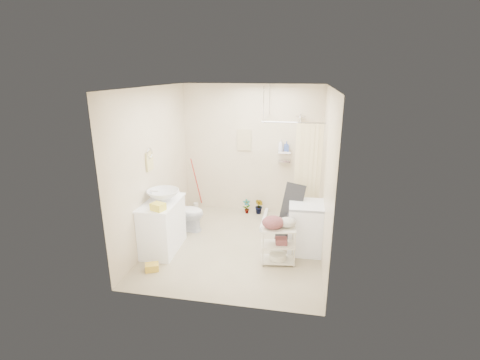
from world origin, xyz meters
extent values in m
plane|color=tan|center=(0.00, 0.00, 0.00)|extent=(3.20, 3.20, 0.00)
cube|color=silver|center=(0.00, 0.00, 2.60)|extent=(2.80, 3.20, 0.04)
cube|color=beige|center=(0.00, 1.60, 1.30)|extent=(2.80, 0.04, 2.60)
cube|color=beige|center=(0.00, -1.60, 1.30)|extent=(2.80, 0.04, 2.60)
cube|color=beige|center=(-1.40, 0.00, 1.30)|extent=(0.04, 3.20, 2.60)
cube|color=beige|center=(1.40, 0.00, 1.30)|extent=(0.04, 3.20, 2.60)
cube|color=white|center=(-1.16, -0.37, 0.42)|extent=(0.56, 0.97, 0.84)
imported|color=silver|center=(-1.14, -0.31, 0.93)|extent=(0.63, 0.63, 0.18)
cube|color=yellow|center=(-1.06, -0.71, 0.89)|extent=(0.24, 0.21, 0.11)
cube|color=gold|center=(-1.08, -1.03, 0.08)|extent=(0.34, 0.31, 0.15)
imported|color=silver|center=(-1.04, 0.41, 0.35)|extent=(0.72, 0.45, 0.70)
imported|color=brown|center=(-0.06, 1.38, 0.15)|extent=(0.19, 0.17, 0.30)
imported|color=brown|center=(0.20, 1.39, 0.17)|extent=(0.24, 0.23, 0.33)
cube|color=beige|center=(-0.15, 1.58, 1.50)|extent=(0.28, 0.03, 0.42)
imported|color=white|center=(0.59, 1.53, 1.43)|extent=(0.09, 0.09, 0.22)
imported|color=#394F9B|center=(0.70, 1.53, 1.41)|extent=(0.11, 0.11, 0.19)
cube|color=white|center=(1.14, 0.01, 0.41)|extent=(0.58, 0.60, 0.82)
camera|label=1|loc=(1.03, -5.23, 2.83)|focal=26.00mm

